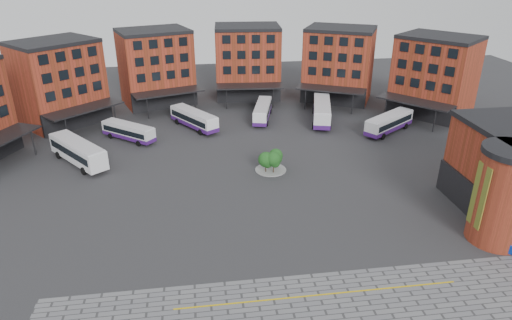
{
  "coord_description": "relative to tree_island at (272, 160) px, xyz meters",
  "views": [
    {
      "loc": [
        -8.13,
        -45.13,
        28.3
      ],
      "look_at": [
        -0.79,
        7.08,
        4.0
      ],
      "focal_mm": 32.0,
      "sensor_mm": 36.0,
      "label": 1
    }
  ],
  "objects": [
    {
      "name": "bus_b",
      "position": [
        -21.11,
        14.75,
        -0.29
      ],
      "size": [
        9.11,
        8.01,
        2.78
      ],
      "rotation": [
        0.0,
        0.0,
        0.89
      ],
      "color": "silver",
      "rests_on": "ground"
    },
    {
      "name": "tree_island",
      "position": [
        0.0,
        0.0,
        0.0
      ],
      "size": [
        4.4,
        4.4,
        3.19
      ],
      "color": "gray",
      "rests_on": "ground"
    },
    {
      "name": "bus_d",
      "position": [
        2.04,
        21.61,
        -0.19
      ],
      "size": [
        5.01,
        10.83,
        2.97
      ],
      "rotation": [
        0.0,
        0.0,
        -0.25
      ],
      "color": "white",
      "rests_on": "ground"
    },
    {
      "name": "blue_car",
      "position": [
        20.75,
        -21.8,
        -1.11
      ],
      "size": [
        4.17,
        3.71,
        1.37
      ],
      "primitive_type": "imported",
      "rotation": [
        0.0,
        0.0,
        0.9
      ],
      "color": "#0B2D95",
      "rests_on": "ground"
    },
    {
      "name": "bus_f",
      "position": [
        22.37,
        12.31,
        -0.11
      ],
      "size": [
        10.51,
        8.49,
        3.12
      ],
      "rotation": [
        0.0,
        0.0,
        -0.95
      ],
      "color": "silver",
      "rests_on": "ground"
    },
    {
      "name": "bus_a",
      "position": [
        -27.28,
        6.52,
        0.24
      ],
      "size": [
        9.71,
        11.26,
        3.44
      ],
      "rotation": [
        0.0,
        0.0,
        0.67
      ],
      "color": "white",
      "rests_on": "ground"
    },
    {
      "name": "yellow_line",
      "position": [
        -0.05,
        -25.61,
        -1.77
      ],
      "size": [
        26.0,
        0.15,
        0.02
      ],
      "primitive_type": "cube",
      "color": "gold",
      "rests_on": "paving_zone"
    },
    {
      "name": "ground",
      "position": [
        -2.05,
        -11.61,
        -1.8
      ],
      "size": [
        160.0,
        160.0,
        0.0
      ],
      "primitive_type": "plane",
      "color": "#28282B",
      "rests_on": "ground"
    },
    {
      "name": "bus_c",
      "position": [
        -10.45,
        18.93,
        -0.11
      ],
      "size": [
        8.26,
        10.57,
        3.11
      ],
      "rotation": [
        0.0,
        0.0,
        0.59
      ],
      "color": "white",
      "rests_on": "ground"
    },
    {
      "name": "bus_e",
      "position": [
        12.47,
        19.23,
        0.13
      ],
      "size": [
        6.0,
        12.94,
        3.56
      ],
      "rotation": [
        0.0,
        0.0,
        -0.26
      ],
      "color": "white",
      "rests_on": "ground"
    },
    {
      "name": "main_building",
      "position": [
        -6.82,
        26.64,
        5.43
      ],
      "size": [
        94.14,
        42.48,
        14.6
      ],
      "color": "#9B3421",
      "rests_on": "ground"
    }
  ]
}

